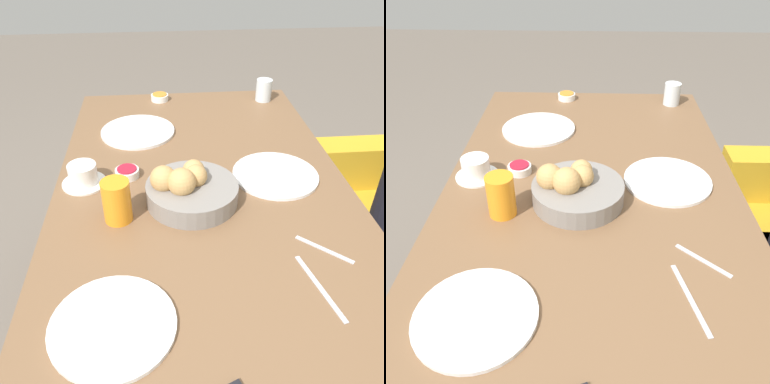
# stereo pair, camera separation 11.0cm
# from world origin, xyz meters

# --- Properties ---
(ground_plane) EXTENTS (10.00, 10.00, 0.00)m
(ground_plane) POSITION_xyz_m (0.00, 0.00, 0.00)
(ground_plane) COLOR #6B6056
(dining_table) EXTENTS (1.54, 0.86, 0.78)m
(dining_table) POSITION_xyz_m (0.00, 0.00, 0.68)
(dining_table) COLOR brown
(dining_table) RESTS_ON ground_plane
(bread_basket) EXTENTS (0.25, 0.25, 0.12)m
(bread_basket) POSITION_xyz_m (0.01, -0.05, 0.82)
(bread_basket) COLOR gray
(bread_basket) RESTS_ON dining_table
(plate_near_left) EXTENTS (0.26, 0.26, 0.01)m
(plate_near_left) POSITION_xyz_m (-0.41, -0.20, 0.78)
(plate_near_left) COLOR white
(plate_near_left) RESTS_ON dining_table
(plate_near_right) EXTENTS (0.25, 0.25, 0.01)m
(plate_near_right) POSITION_xyz_m (0.41, -0.23, 0.78)
(plate_near_right) COLOR white
(plate_near_right) RESTS_ON dining_table
(plate_far_center) EXTENTS (0.26, 0.26, 0.01)m
(plate_far_center) POSITION_xyz_m (-0.09, 0.22, 0.78)
(plate_far_center) COLOR white
(plate_far_center) RESTS_ON dining_table
(juice_glass) EXTENTS (0.07, 0.07, 0.12)m
(juice_glass) POSITION_xyz_m (0.07, -0.23, 0.84)
(juice_glass) COLOR orange
(juice_glass) RESTS_ON dining_table
(water_tumbler) EXTENTS (0.06, 0.06, 0.09)m
(water_tumbler) POSITION_xyz_m (-0.67, 0.32, 0.82)
(water_tumbler) COLOR silver
(water_tumbler) RESTS_ON dining_table
(coffee_cup) EXTENTS (0.13, 0.13, 0.06)m
(coffee_cup) POSITION_xyz_m (-0.10, -0.35, 0.81)
(coffee_cup) COLOR white
(coffee_cup) RESTS_ON dining_table
(jam_bowl_berry) EXTENTS (0.07, 0.07, 0.03)m
(jam_bowl_berry) POSITION_xyz_m (-0.13, -0.22, 0.79)
(jam_bowl_berry) COLOR white
(jam_bowl_berry) RESTS_ON dining_table
(jam_bowl_honey) EXTENTS (0.07, 0.07, 0.03)m
(jam_bowl_honey) POSITION_xyz_m (-0.70, -0.11, 0.79)
(jam_bowl_honey) COLOR white
(jam_bowl_honey) RESTS_ON dining_table
(fork_silver) EXTENTS (0.19, 0.05, 0.00)m
(fork_silver) POSITION_xyz_m (0.35, 0.21, 0.78)
(fork_silver) COLOR #B7B7BC
(fork_silver) RESTS_ON dining_table
(spoon_coffee) EXTENTS (0.11, 0.11, 0.00)m
(spoon_coffee) POSITION_xyz_m (0.23, 0.26, 0.78)
(spoon_coffee) COLOR #B7B7BC
(spoon_coffee) RESTS_ON dining_table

